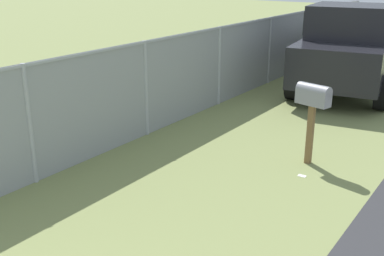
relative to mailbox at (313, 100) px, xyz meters
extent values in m
cube|color=brown|center=(0.00, 0.00, -0.54)|extent=(0.09, 0.09, 0.95)
cube|color=gray|center=(0.00, 0.00, 0.04)|extent=(0.31, 0.55, 0.22)
cylinder|color=gray|center=(0.00, 0.00, 0.15)|extent=(0.31, 0.55, 0.20)
cube|color=red|center=(0.11, 0.00, 0.11)|extent=(0.02, 0.04, 0.18)
cube|color=black|center=(5.26, 1.04, -0.13)|extent=(5.56, 2.67, 0.90)
cube|color=black|center=(4.63, 0.95, 0.70)|extent=(2.05, 2.00, 0.76)
cube|color=black|center=(4.63, 0.95, 0.70)|extent=(2.01, 2.03, 0.53)
cube|color=black|center=(6.29, 2.08, 0.38)|extent=(2.75, 0.49, 0.12)
cylinder|color=black|center=(3.66, -0.16, -0.63)|extent=(0.79, 0.37, 0.76)
cylinder|color=black|center=(3.38, 1.72, -0.63)|extent=(0.79, 0.37, 0.76)
cylinder|color=black|center=(6.86, 2.24, -0.63)|extent=(0.79, 0.37, 0.76)
cylinder|color=#9EA3A8|center=(-2.89, 2.93, -0.16)|extent=(0.07, 0.07, 1.71)
cylinder|color=#9EA3A8|center=(-0.42, 2.93, -0.16)|extent=(0.07, 0.07, 1.71)
cylinder|color=#9EA3A8|center=(2.05, 2.93, -0.16)|extent=(0.07, 0.07, 1.71)
cylinder|color=#9EA3A8|center=(4.52, 2.93, -0.16)|extent=(0.07, 0.07, 1.71)
cylinder|color=#9EA3A8|center=(6.99, 2.93, -0.16)|extent=(0.07, 0.07, 1.71)
cylinder|color=#9EA3A8|center=(9.47, 2.93, -0.16)|extent=(0.07, 0.07, 1.71)
cylinder|color=#9EA3A8|center=(11.94, 2.93, -0.16)|extent=(0.07, 0.07, 1.71)
cube|color=#9EA3A8|center=(3.29, 2.93, 0.67)|extent=(17.30, 0.04, 0.04)
cube|color=gray|center=(3.29, 2.93, -0.16)|extent=(17.30, 0.01, 1.71)
cube|color=silver|center=(-0.52, -0.12, -1.01)|extent=(0.09, 0.12, 0.01)
camera|label=1|loc=(-6.67, -2.43, 1.91)|focal=44.27mm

